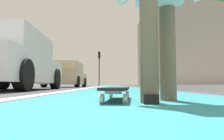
% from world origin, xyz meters
% --- Properties ---
extents(ground_plane, '(80.00, 80.00, 0.00)m').
position_xyz_m(ground_plane, '(10.00, 0.00, 0.00)').
color(ground_plane, '#38383D').
extents(bike_lane_paint, '(56.00, 2.18, 0.00)m').
position_xyz_m(bike_lane_paint, '(24.00, 0.00, 0.00)').
color(bike_lane_paint, '#237075').
rests_on(bike_lane_paint, ground).
extents(lane_stripe_white, '(52.00, 0.16, 0.01)m').
position_xyz_m(lane_stripe_white, '(20.00, 1.24, 0.00)').
color(lane_stripe_white, silver).
rests_on(lane_stripe_white, ground).
extents(sidewalk_curb, '(52.00, 3.20, 0.13)m').
position_xyz_m(sidewalk_curb, '(18.00, -3.25, 0.07)').
color(sidewalk_curb, '#9E9B93').
rests_on(sidewalk_curb, ground).
extents(building_facade, '(40.00, 1.20, 12.97)m').
position_xyz_m(building_facade, '(22.00, -6.18, 6.48)').
color(building_facade, '#6D655A').
rests_on(building_facade, ground).
extents(skateboard, '(0.86, 0.29, 0.11)m').
position_xyz_m(skateboard, '(1.11, 0.23, 0.09)').
color(skateboard, white).
rests_on(skateboard, ground).
extents(parked_car_near, '(4.25, 2.02, 1.49)m').
position_xyz_m(parked_car_near, '(4.64, 2.92, 0.72)').
color(parked_car_near, silver).
rests_on(parked_car_near, ground).
extents(parked_car_mid, '(4.27, 2.06, 1.47)m').
position_xyz_m(parked_car_mid, '(11.49, 2.96, 0.70)').
color(parked_car_mid, tan).
rests_on(parked_car_mid, ground).
extents(traffic_light, '(0.33, 0.28, 4.12)m').
position_xyz_m(traffic_light, '(23.28, 1.64, 2.86)').
color(traffic_light, '#2D2D2D').
rests_on(traffic_light, ground).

